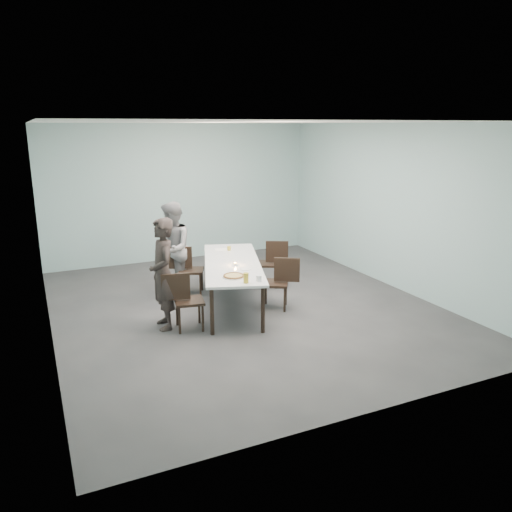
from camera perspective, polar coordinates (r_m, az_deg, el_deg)
name	(u,v)px	position (r m, az deg, el deg)	size (l,w,h in m)	color
ground	(244,307)	(8.43, -1.43, -5.79)	(7.00, 7.00, 0.00)	#333335
room_shell	(243,186)	(7.95, -1.52, 8.01)	(6.02, 7.02, 3.01)	#95B9BB
table	(232,265)	(8.31, -2.73, -1.08)	(1.68, 2.75, 0.75)	white
chair_near_left	(184,297)	(7.45, -8.28, -4.67)	(0.64, 0.48, 0.87)	black
chair_far_left	(187,267)	(9.01, -7.92, -1.23)	(0.65, 0.55, 0.87)	black
chair_near_right	(280,279)	(8.21, 2.77, -2.68)	(0.64, 0.58, 0.87)	black
chair_far_right	(271,260)	(9.36, 1.73, -0.48)	(0.65, 0.57, 0.87)	black
diner_near	(163,274)	(7.47, -10.58, -2.03)	(0.61, 0.40, 1.67)	black
diner_far	(172,249)	(8.97, -9.56, 0.84)	(0.81, 0.63, 1.66)	gray
pizza	(234,276)	(7.47, -2.56, -2.30)	(0.34, 0.34, 0.04)	white
side_plate	(246,269)	(7.88, -1.20, -1.49)	(0.18, 0.18, 0.01)	white
beer_glass	(246,278)	(7.18, -1.15, -2.53)	(0.08, 0.08, 0.15)	gold
water_tumbler	(259,278)	(7.27, 0.32, -2.56)	(0.08, 0.08, 0.09)	silver
tealight	(235,264)	(8.09, -2.38, -0.95)	(0.06, 0.06, 0.05)	silver
amber_tumbler	(229,248)	(9.05, -3.10, 0.87)	(0.07, 0.07, 0.08)	gold
menu	(223,250)	(9.12, -3.75, 0.73)	(0.30, 0.22, 0.01)	silver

